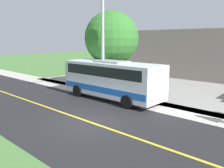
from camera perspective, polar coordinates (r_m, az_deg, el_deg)
name	(u,v)px	position (r m, az deg, el deg)	size (l,w,h in m)	color
ground_plane	(89,122)	(12.96, -5.53, -9.09)	(120.00, 120.00, 0.00)	#477238
road_surface	(89,122)	(12.95, -5.53, -9.08)	(8.00, 100.00, 0.01)	black
sidewalk	(145,103)	(16.70, 7.92, -4.59)	(2.40, 100.00, 0.01)	#B2ADA3
parking_lot_surface	(224,93)	(21.82, 25.49, -1.93)	(14.00, 36.00, 0.01)	gray
road_centre_line	(89,122)	(12.95, -5.53, -9.06)	(0.16, 100.00, 0.00)	gold
shuttle_bus_front	(112,78)	(17.43, -0.03, 1.44)	(2.76, 8.10, 2.85)	silver
street_light_pole	(102,42)	(18.38, -2.52, 10.12)	(1.97, 0.24, 7.58)	#9E9EA3
tree_curbside	(112,38)	(21.10, -0.09, 10.96)	(4.74, 4.74, 6.86)	#4C3826
commercial_building	(218,53)	(31.14, 24.28, 6.74)	(10.00, 19.83, 5.49)	gray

